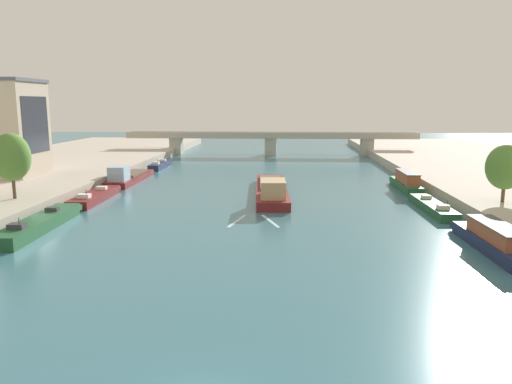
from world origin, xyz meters
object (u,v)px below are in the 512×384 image
moored_boat_left_end (161,165)px  tree_left_end_of_row (11,157)px  tree_right_nearest (505,167)px  bridge_far (271,140)px  moored_boat_left_gap_after (129,177)px  moored_boat_left_upstream (95,196)px  moored_boat_right_end (432,207)px  moored_boat_right_near (406,182)px  barge_midriver (272,189)px  moored_boat_left_downstream (40,223)px  moored_boat_right_midway (494,239)px

moored_boat_left_end → tree_left_end_of_row: 41.95m
tree_right_nearest → bridge_far: bearing=112.9°
moored_boat_left_gap_after → tree_left_end_of_row: (-6.10, -22.93, 5.60)m
moored_boat_left_upstream → tree_left_end_of_row: tree_left_end_of_row is taller
moored_boat_left_end → moored_boat_right_end: moored_boat_left_end is taller
moored_boat_right_near → moored_boat_right_end: bearing=-91.3°
barge_midriver → tree_left_end_of_row: (-29.51, -12.21, 5.54)m
barge_midriver → bridge_far: size_ratio=0.34×
moored_boat_left_upstream → moored_boat_right_near: size_ratio=1.05×
moored_boat_left_end → moored_boat_left_downstream: bearing=-90.1°
moored_boat_left_gap_after → moored_boat_right_midway: size_ratio=1.27×
barge_midriver → bridge_far: (-1.71, 54.79, 2.74)m
moored_boat_left_gap_after → moored_boat_right_end: moored_boat_left_gap_after is taller
tree_left_end_of_row → moored_boat_left_gap_after: bearing=75.1°
moored_boat_left_downstream → moored_boat_left_end: size_ratio=1.39×
moored_boat_left_downstream → tree_right_nearest: tree_right_nearest is taller
moored_boat_left_end → moored_boat_right_end: 56.14m
barge_midriver → tree_right_nearest: size_ratio=3.78×
moored_boat_right_end → tree_left_end_of_row: (-48.78, -3.72, 5.96)m
tree_left_end_of_row → tree_right_nearest: tree_left_end_of_row is taller
moored_boat_left_downstream → bridge_far: 77.55m
moored_boat_left_end → bridge_far: 33.60m
moored_boat_left_downstream → moored_boat_right_midway: moored_boat_right_midway is taller
moored_boat_left_downstream → moored_boat_right_near: size_ratio=1.25×
barge_midriver → tree_left_end_of_row: bearing=-157.5°
moored_boat_left_upstream → moored_boat_left_downstream: bearing=-89.1°
moored_boat_right_midway → tree_left_end_of_row: tree_left_end_of_row is taller
moored_boat_left_end → moored_boat_right_midway: size_ratio=0.87×
moored_boat_right_end → tree_left_end_of_row: 49.28m
bridge_far → moored_boat_left_downstream: bearing=-105.8°
tree_right_nearest → tree_left_end_of_row: bearing=-178.9°
barge_midriver → moored_boat_left_end: (-22.72, 28.76, -0.36)m
moored_boat_left_downstream → tree_right_nearest: size_ratio=2.49×
moored_boat_left_end → moored_boat_right_midway: bearing=-51.4°
barge_midriver → moored_boat_left_end: barge_midriver is taller
moored_boat_right_midway → tree_left_end_of_row: (-49.33, 12.30, 5.48)m
moored_boat_left_gap_after → tree_left_end_of_row: bearing=-104.9°
moored_boat_left_gap_after → tree_right_nearest: bearing=-23.8°
moored_boat_left_upstream → bridge_far: bridge_far is taller
moored_boat_left_gap_after → bridge_far: bridge_far is taller
bridge_far → moored_boat_left_end: bearing=-128.9°
moored_boat_left_upstream → bridge_far: bearing=70.2°
moored_boat_right_midway → tree_right_nearest: tree_right_nearest is taller
moored_boat_left_upstream → moored_boat_right_end: moored_boat_left_upstream is taller
moored_boat_left_downstream → bridge_far: bearing=74.2°
moored_boat_left_gap_after → moored_boat_left_upstream: bearing=-88.7°
moored_boat_left_downstream → tree_left_end_of_row: tree_left_end_of_row is taller
moored_boat_left_gap_after → bridge_far: bearing=63.8°
barge_midriver → moored_boat_left_downstream: barge_midriver is taller
moored_boat_right_end → tree_right_nearest: 8.93m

